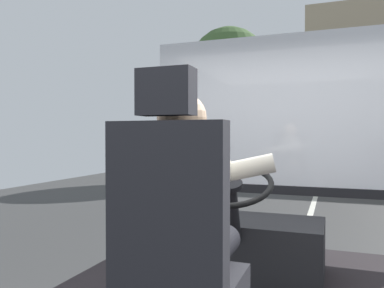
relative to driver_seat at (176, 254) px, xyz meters
name	(u,v)px	position (x,y,z in m)	size (l,w,h in m)	color
ground	(316,197)	(0.16, 9.34, -1.16)	(18.00, 44.00, 0.06)	#373737
driver_seat	(176,254)	(0.00, 0.00, 0.00)	(0.48, 0.48, 1.27)	black
bus_driver	(187,205)	(0.00, 0.12, 0.18)	(0.73, 0.54, 0.78)	black
steering_console	(245,243)	(0.00, 1.29, -0.30)	(1.10, 0.97, 0.82)	black
windshield_panel	(283,132)	(0.16, 2.16, 0.52)	(2.50, 0.08, 1.48)	white
street_tree	(229,68)	(-3.06, 12.29, 3.01)	(2.91, 2.91, 5.63)	#4C3828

